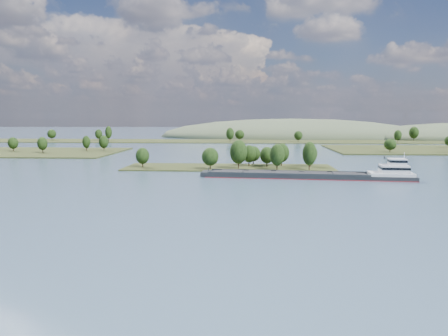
{
  "coord_description": "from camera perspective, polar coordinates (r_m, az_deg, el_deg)",
  "views": [
    {
      "loc": [
        10.58,
        -29.22,
        25.07
      ],
      "look_at": [
        0.72,
        130.0,
        6.0
      ],
      "focal_mm": 35.0,
      "sensor_mm": 36.0,
      "label": 1
    }
  ],
  "objects": [
    {
      "name": "hill_west",
      "position": [
        532.11,
        8.89,
        4.03
      ],
      "size": [
        320.0,
        160.0,
        44.0
      ],
      "primitive_type": "ellipsoid",
      "color": "#3E4B33",
      "rests_on": "ground"
    },
    {
      "name": "back_shoreline",
      "position": [
        429.69,
        3.16,
        3.56
      ],
      "size": [
        900.0,
        60.0,
        15.71
      ],
      "color": "#272E14",
      "rests_on": "ground"
    },
    {
      "name": "ground",
      "position": [
        151.68,
        -0.5,
        -2.7
      ],
      "size": [
        1800.0,
        1800.0,
        0.0
      ],
      "primitive_type": "plane",
      "color": "#364E5E",
      "rests_on": "ground"
    },
    {
      "name": "cargo_barge",
      "position": [
        180.75,
        12.54,
        -0.85
      ],
      "size": [
        85.97,
        18.44,
        11.55
      ],
      "color": "black",
      "rests_on": "ground"
    },
    {
      "name": "tree_island",
      "position": [
        209.2,
        2.53,
        1.02
      ],
      "size": [
        100.0,
        30.62,
        14.61
      ],
      "color": "#272E14",
      "rests_on": "ground"
    }
  ]
}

